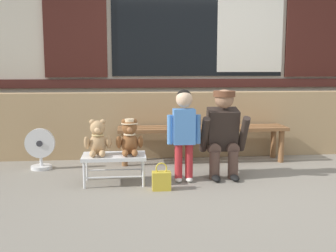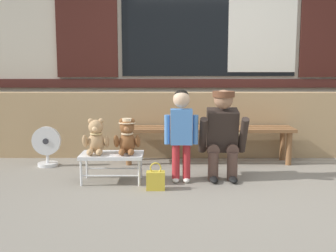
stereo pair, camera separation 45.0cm
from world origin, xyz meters
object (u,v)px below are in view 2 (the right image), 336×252
object	(u,v)px
teddy_bear_with_hat	(127,137)
child_standing	(182,125)
wooden_bench_long	(208,133)
teddy_bear_plain	(96,138)
floor_fan	(47,147)
small_display_bench	(112,157)
handbag_on_ground	(156,180)
adult_crouching	(223,134)

from	to	relation	value
teddy_bear_with_hat	child_standing	distance (m)	0.57
wooden_bench_long	teddy_bear_plain	distance (m)	1.52
wooden_bench_long	floor_fan	distance (m)	1.96
teddy_bear_with_hat	floor_fan	size ratio (longest dim) A/B	0.76
small_display_bench	teddy_bear_plain	bearing A→B (deg)	179.49
teddy_bear_plain	handbag_on_ground	distance (m)	0.77
child_standing	floor_fan	bearing A→B (deg)	156.73
small_display_bench	floor_fan	bearing A→B (deg)	141.97
wooden_bench_long	child_standing	distance (m)	0.98
child_standing	floor_fan	distance (m)	1.76
teddy_bear_with_hat	child_standing	size ratio (longest dim) A/B	0.38
small_display_bench	child_standing	size ratio (longest dim) A/B	0.67
wooden_bench_long	teddy_bear_plain	xyz separation A→B (m)	(-1.23, -0.88, 0.09)
wooden_bench_long	handbag_on_ground	xyz separation A→B (m)	(-0.61, -1.16, -0.28)
teddy_bear_with_hat	adult_crouching	xyz separation A→B (m)	(1.00, 0.14, 0.01)
teddy_bear_with_hat	handbag_on_ground	bearing A→B (deg)	-42.70
child_standing	teddy_bear_with_hat	bearing A→B (deg)	179.52
small_display_bench	child_standing	xyz separation A→B (m)	(0.72, -0.00, 0.33)
small_display_bench	floor_fan	size ratio (longest dim) A/B	1.33
child_standing	small_display_bench	bearing A→B (deg)	179.80
teddy_bear_plain	wooden_bench_long	bearing A→B (deg)	35.65
wooden_bench_long	child_standing	size ratio (longest dim) A/B	2.19
teddy_bear_with_hat	floor_fan	distance (m)	1.25
small_display_bench	handbag_on_ground	size ratio (longest dim) A/B	2.35
child_standing	handbag_on_ground	world-z (taller)	child_standing
teddy_bear_plain	small_display_bench	bearing A→B (deg)	-0.51
teddy_bear_with_hat	adult_crouching	distance (m)	1.01
adult_crouching	handbag_on_ground	bearing A→B (deg)	-149.52
teddy_bear_with_hat	handbag_on_ground	world-z (taller)	teddy_bear_with_hat
small_display_bench	floor_fan	distance (m)	1.10
wooden_bench_long	child_standing	xyz separation A→B (m)	(-0.36, -0.89, 0.22)
wooden_bench_long	teddy_bear_plain	bearing A→B (deg)	-144.35
wooden_bench_long	small_display_bench	xyz separation A→B (m)	(-1.07, -0.89, -0.11)
handbag_on_ground	wooden_bench_long	bearing A→B (deg)	62.13
small_display_bench	adult_crouching	world-z (taller)	adult_crouching
wooden_bench_long	handbag_on_ground	world-z (taller)	wooden_bench_long
adult_crouching	handbag_on_ground	distance (m)	0.90
wooden_bench_long	child_standing	bearing A→B (deg)	-111.95
wooden_bench_long	teddy_bear_plain	size ratio (longest dim) A/B	5.78
floor_fan	teddy_bear_with_hat	bearing A→B (deg)	-33.35
handbag_on_ground	floor_fan	distance (m)	1.64
adult_crouching	teddy_bear_with_hat	bearing A→B (deg)	-172.21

